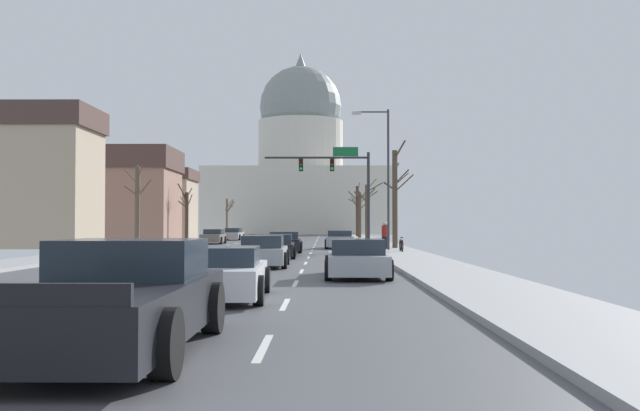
{
  "coord_description": "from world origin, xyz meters",
  "views": [
    {
      "loc": [
        4.35,
        -39.01,
        1.71
      ],
      "look_at": [
        3.89,
        23.32,
        3.35
      ],
      "focal_mm": 39.39,
      "sensor_mm": 36.0,
      "label": 1
    }
  ],
  "objects_px": {
    "sedan_near_02": "(276,247)",
    "sedan_oncoming_01": "(233,234)",
    "pedestrian_00": "(384,234)",
    "street_lamp_right": "(384,167)",
    "sedan_near_05": "(223,274)",
    "bicycle_parked": "(401,245)",
    "signal_gantry": "(340,175)",
    "sedan_near_04": "(357,259)",
    "pedestrian_01": "(386,233)",
    "sedan_oncoming_00": "(213,237)",
    "sedan_near_01": "(285,243)",
    "pickup_truck_near_06": "(118,300)",
    "sedan_near_00": "(340,240)",
    "sedan_near_03": "(264,252)"
  },
  "relations": [
    {
      "from": "sedan_near_02",
      "to": "sedan_oncoming_01",
      "type": "xyz_separation_m",
      "value": [
        -7.25,
        38.64,
        0.04
      ]
    },
    {
      "from": "pedestrian_00",
      "to": "street_lamp_right",
      "type": "bearing_deg",
      "value": -96.09
    },
    {
      "from": "sedan_near_05",
      "to": "bicycle_parked",
      "type": "xyz_separation_m",
      "value": [
        6.69,
        24.13,
        -0.07
      ]
    },
    {
      "from": "signal_gantry",
      "to": "sedan_near_04",
      "type": "height_order",
      "value": "signal_gantry"
    },
    {
      "from": "street_lamp_right",
      "to": "pedestrian_00",
      "type": "relative_size",
      "value": 5.07
    },
    {
      "from": "street_lamp_right",
      "to": "pedestrian_01",
      "type": "distance_m",
      "value": 6.36
    },
    {
      "from": "sedan_near_05",
      "to": "sedan_oncoming_00",
      "type": "distance_m",
      "value": 44.71
    },
    {
      "from": "sedan_near_02",
      "to": "pedestrian_00",
      "type": "relative_size",
      "value": 2.8
    },
    {
      "from": "signal_gantry",
      "to": "sedan_oncoming_01",
      "type": "height_order",
      "value": "signal_gantry"
    },
    {
      "from": "sedan_oncoming_01",
      "to": "pedestrian_01",
      "type": "bearing_deg",
      "value": -62.44
    },
    {
      "from": "sedan_oncoming_00",
      "to": "sedan_oncoming_01",
      "type": "bearing_deg",
      "value": 90.37
    },
    {
      "from": "sedan_near_01",
      "to": "pedestrian_01",
      "type": "height_order",
      "value": "pedestrian_01"
    },
    {
      "from": "pedestrian_01",
      "to": "sedan_near_01",
      "type": "bearing_deg",
      "value": -139.84
    },
    {
      "from": "sedan_near_04",
      "to": "pickup_truck_near_06",
      "type": "relative_size",
      "value": 0.85
    },
    {
      "from": "sedan_near_00",
      "to": "sedan_near_04",
      "type": "height_order",
      "value": "sedan_near_00"
    },
    {
      "from": "sedan_near_03",
      "to": "sedan_oncoming_01",
      "type": "height_order",
      "value": "sedan_oncoming_01"
    },
    {
      "from": "street_lamp_right",
      "to": "pedestrian_01",
      "type": "xyz_separation_m",
      "value": [
        0.53,
        4.85,
        -4.08
      ]
    },
    {
      "from": "street_lamp_right",
      "to": "sedan_near_05",
      "type": "height_order",
      "value": "street_lamp_right"
    },
    {
      "from": "sedan_near_02",
      "to": "pedestrian_01",
      "type": "bearing_deg",
      "value": 61.69
    },
    {
      "from": "sedan_near_01",
      "to": "sedan_near_04",
      "type": "height_order",
      "value": "sedan_near_01"
    },
    {
      "from": "sedan_near_05",
      "to": "sedan_near_02",
      "type": "bearing_deg",
      "value": 90.37
    },
    {
      "from": "pedestrian_00",
      "to": "bicycle_parked",
      "type": "bearing_deg",
      "value": -80.52
    },
    {
      "from": "signal_gantry",
      "to": "sedan_near_03",
      "type": "relative_size",
      "value": 1.72
    },
    {
      "from": "signal_gantry",
      "to": "pedestrian_00",
      "type": "height_order",
      "value": "signal_gantry"
    },
    {
      "from": "sedan_near_00",
      "to": "bicycle_parked",
      "type": "distance_m",
      "value": 9.51
    },
    {
      "from": "sedan_near_01",
      "to": "sedan_near_04",
      "type": "distance_m",
      "value": 19.84
    },
    {
      "from": "street_lamp_right",
      "to": "sedan_near_02",
      "type": "height_order",
      "value": "street_lamp_right"
    },
    {
      "from": "sedan_near_03",
      "to": "sedan_oncoming_01",
      "type": "bearing_deg",
      "value": 98.95
    },
    {
      "from": "pickup_truck_near_06",
      "to": "pedestrian_01",
      "type": "relative_size",
      "value": 3.23
    },
    {
      "from": "sedan_near_05",
      "to": "bicycle_parked",
      "type": "relative_size",
      "value": 2.6
    },
    {
      "from": "sedan_near_00",
      "to": "pedestrian_01",
      "type": "relative_size",
      "value": 2.69
    },
    {
      "from": "street_lamp_right",
      "to": "sedan_near_05",
      "type": "distance_m",
      "value": 27.7
    },
    {
      "from": "sedan_near_01",
      "to": "sedan_near_02",
      "type": "height_order",
      "value": "sedan_near_01"
    },
    {
      "from": "sedan_near_02",
      "to": "sedan_near_05",
      "type": "relative_size",
      "value": 1.03
    },
    {
      "from": "sedan_near_05",
      "to": "sedan_oncoming_00",
      "type": "height_order",
      "value": "sedan_oncoming_00"
    },
    {
      "from": "sedan_near_01",
      "to": "sedan_near_03",
      "type": "distance_m",
      "value": 14.05
    },
    {
      "from": "street_lamp_right",
      "to": "bicycle_parked",
      "type": "bearing_deg",
      "value": -72.91
    },
    {
      "from": "pickup_truck_near_06",
      "to": "pedestrian_01",
      "type": "xyz_separation_m",
      "value": [
        6.89,
        38.06,
        0.4
      ]
    },
    {
      "from": "pedestrian_00",
      "to": "bicycle_parked",
      "type": "relative_size",
      "value": 0.95
    },
    {
      "from": "street_lamp_right",
      "to": "pedestrian_01",
      "type": "relative_size",
      "value": 5.05
    },
    {
      "from": "sedan_near_04",
      "to": "bicycle_parked",
      "type": "xyz_separation_m",
      "value": [
        3.33,
        17.67,
        -0.09
      ]
    },
    {
      "from": "sedan_near_05",
      "to": "pickup_truck_near_06",
      "type": "bearing_deg",
      "value": -93.97
    },
    {
      "from": "signal_gantry",
      "to": "pedestrian_01",
      "type": "xyz_separation_m",
      "value": [
        2.99,
        -5.06,
        -4.28
      ]
    },
    {
      "from": "street_lamp_right",
      "to": "sedan_near_03",
      "type": "height_order",
      "value": "street_lamp_right"
    },
    {
      "from": "street_lamp_right",
      "to": "sedan_near_01",
      "type": "height_order",
      "value": "street_lamp_right"
    },
    {
      "from": "street_lamp_right",
      "to": "sedan_near_02",
      "type": "bearing_deg",
      "value": -129.46
    },
    {
      "from": "sedan_near_00",
      "to": "sedan_near_01",
      "type": "distance_m",
      "value": 7.83
    },
    {
      "from": "sedan_near_01",
      "to": "sedan_oncoming_01",
      "type": "relative_size",
      "value": 0.98
    },
    {
      "from": "sedan_near_00",
      "to": "sedan_near_02",
      "type": "xyz_separation_m",
      "value": [
        -3.47,
        -13.69,
        -0.04
      ]
    },
    {
      "from": "signal_gantry",
      "to": "sedan_near_03",
      "type": "bearing_deg",
      "value": -98.24
    }
  ]
}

